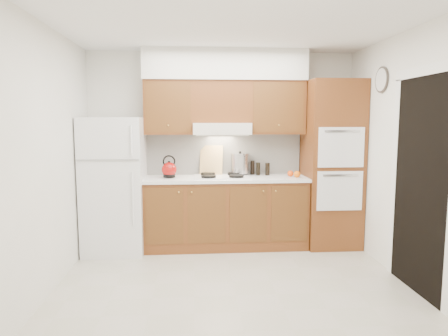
# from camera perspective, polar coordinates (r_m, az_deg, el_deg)

# --- Properties ---
(floor) EXTENTS (3.60, 3.60, 0.00)m
(floor) POSITION_cam_1_polar(r_m,az_deg,el_deg) (4.35, 1.20, -15.93)
(floor) COLOR #BBB3A4
(floor) RESTS_ON ground
(ceiling) EXTENTS (3.60, 3.60, 0.00)m
(ceiling) POSITION_cam_1_polar(r_m,az_deg,el_deg) (4.12, 1.29, 19.69)
(ceiling) COLOR white
(ceiling) RESTS_ON wall_back
(wall_back) EXTENTS (3.60, 0.02, 2.60)m
(wall_back) POSITION_cam_1_polar(r_m,az_deg,el_deg) (5.52, -0.26, 2.84)
(wall_back) COLOR white
(wall_back) RESTS_ON floor
(wall_left) EXTENTS (0.02, 3.00, 2.60)m
(wall_left) POSITION_cam_1_polar(r_m,az_deg,el_deg) (4.25, -23.66, 1.08)
(wall_left) COLOR white
(wall_left) RESTS_ON floor
(wall_right) EXTENTS (0.02, 3.00, 2.60)m
(wall_right) POSITION_cam_1_polar(r_m,az_deg,el_deg) (4.57, 24.33, 1.41)
(wall_right) COLOR white
(wall_right) RESTS_ON floor
(fridge) EXTENTS (0.75, 0.72, 1.72)m
(fridge) POSITION_cam_1_polar(r_m,az_deg,el_deg) (5.30, -15.32, -2.36)
(fridge) COLOR white
(fridge) RESTS_ON floor
(base_cabinets) EXTENTS (2.11, 0.60, 0.90)m
(base_cabinets) POSITION_cam_1_polar(r_m,az_deg,el_deg) (5.36, 0.24, -6.50)
(base_cabinets) COLOR brown
(base_cabinets) RESTS_ON floor
(countertop) EXTENTS (2.13, 0.62, 0.04)m
(countertop) POSITION_cam_1_polar(r_m,az_deg,el_deg) (5.26, 0.25, -1.53)
(countertop) COLOR white
(countertop) RESTS_ON base_cabinets
(backsplash) EXTENTS (2.11, 0.03, 0.56)m
(backsplash) POSITION_cam_1_polar(r_m,az_deg,el_deg) (5.52, 0.01, 2.00)
(backsplash) COLOR white
(backsplash) RESTS_ON countertop
(oven_cabinet) EXTENTS (0.70, 0.65, 2.20)m
(oven_cabinet) POSITION_cam_1_polar(r_m,az_deg,el_deg) (5.51, 15.09, 0.51)
(oven_cabinet) COLOR brown
(oven_cabinet) RESTS_ON floor
(upper_cab_left) EXTENTS (0.63, 0.33, 0.70)m
(upper_cab_left) POSITION_cam_1_polar(r_m,az_deg,el_deg) (5.34, -7.89, 8.54)
(upper_cab_left) COLOR brown
(upper_cab_left) RESTS_ON wall_back
(upper_cab_right) EXTENTS (0.73, 0.33, 0.70)m
(upper_cab_right) POSITION_cam_1_polar(r_m,az_deg,el_deg) (5.45, 7.47, 8.51)
(upper_cab_right) COLOR brown
(upper_cab_right) RESTS_ON wall_back
(range_hood) EXTENTS (0.75, 0.45, 0.15)m
(range_hood) POSITION_cam_1_polar(r_m,az_deg,el_deg) (5.28, -0.36, 5.64)
(range_hood) COLOR silver
(range_hood) RESTS_ON wall_back
(upper_cab_over_hood) EXTENTS (0.75, 0.33, 0.55)m
(upper_cab_over_hood) POSITION_cam_1_polar(r_m,az_deg,el_deg) (5.35, -0.41, 9.41)
(upper_cab_over_hood) COLOR brown
(upper_cab_over_hood) RESTS_ON range_hood
(soffit) EXTENTS (2.13, 0.36, 0.40)m
(soffit) POSITION_cam_1_polar(r_m,az_deg,el_deg) (5.38, 0.15, 14.47)
(soffit) COLOR silver
(soffit) RESTS_ON wall_back
(cooktop) EXTENTS (0.74, 0.50, 0.01)m
(cooktop) POSITION_cam_1_polar(r_m,az_deg,el_deg) (5.27, -0.30, -1.23)
(cooktop) COLOR white
(cooktop) RESTS_ON countertop
(doorway) EXTENTS (0.02, 0.90, 2.10)m
(doorway) POSITION_cam_1_polar(r_m,az_deg,el_deg) (4.29, 26.25, -2.37)
(doorway) COLOR black
(doorway) RESTS_ON floor
(wall_clock) EXTENTS (0.02, 0.30, 0.30)m
(wall_clock) POSITION_cam_1_polar(r_m,az_deg,el_deg) (5.06, 21.62, 11.64)
(wall_clock) COLOR #3F3833
(wall_clock) RESTS_ON wall_right
(kettle) EXTENTS (0.22, 0.22, 0.19)m
(kettle) POSITION_cam_1_polar(r_m,az_deg,el_deg) (5.23, -7.84, -0.24)
(kettle) COLOR #940D0A
(kettle) RESTS_ON countertop
(cutting_board) EXTENTS (0.32, 0.17, 0.41)m
(cutting_board) POSITION_cam_1_polar(r_m,az_deg,el_deg) (5.45, -1.82, 1.09)
(cutting_board) COLOR tan
(cutting_board) RESTS_ON countertop
(stock_pot) EXTENTS (0.32, 0.32, 0.26)m
(stock_pot) POSITION_cam_1_polar(r_m,az_deg,el_deg) (5.43, 2.30, 0.65)
(stock_pot) COLOR #BBBABF
(stock_pot) RESTS_ON cooktop
(condiment_a) EXTENTS (0.07, 0.07, 0.19)m
(condiment_a) POSITION_cam_1_polar(r_m,az_deg,el_deg) (5.52, 4.10, 0.06)
(condiment_a) COLOR black
(condiment_a) RESTS_ON countertop
(condiment_b) EXTENTS (0.07, 0.07, 0.17)m
(condiment_b) POSITION_cam_1_polar(r_m,az_deg,el_deg) (5.46, 4.90, -0.11)
(condiment_b) COLOR black
(condiment_b) RESTS_ON countertop
(condiment_c) EXTENTS (0.06, 0.06, 0.17)m
(condiment_c) POSITION_cam_1_polar(r_m,az_deg,el_deg) (5.46, 6.23, -0.15)
(condiment_c) COLOR black
(condiment_c) RESTS_ON countertop
(orange_near) EXTENTS (0.11, 0.11, 0.09)m
(orange_near) POSITION_cam_1_polar(r_m,az_deg,el_deg) (5.31, 10.39, -0.87)
(orange_near) COLOR orange
(orange_near) RESTS_ON countertop
(orange_far) EXTENTS (0.10, 0.10, 0.08)m
(orange_far) POSITION_cam_1_polar(r_m,az_deg,el_deg) (5.39, 9.46, -0.78)
(orange_far) COLOR #FC4E0D
(orange_far) RESTS_ON countertop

